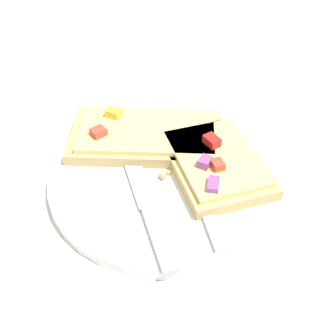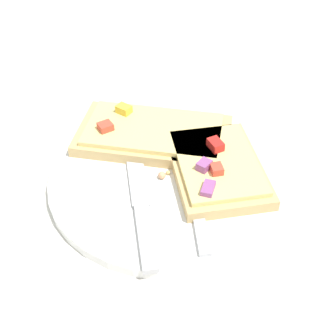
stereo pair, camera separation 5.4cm
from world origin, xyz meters
The scene contains 7 objects.
ground_plane centered at (0.00, 0.00, 0.00)m, with size 4.00×4.00×0.00m, color beige.
plate centered at (0.00, 0.00, 0.01)m, with size 0.28×0.28×0.01m.
fork centered at (0.02, 0.02, 0.01)m, with size 0.18×0.14×0.01m.
knife centered at (0.01, -0.05, 0.01)m, with size 0.20×0.14×0.01m.
pizza_slice_main centered at (-0.06, 0.03, 0.02)m, with size 0.21×0.20×0.03m.
pizza_slice_corner centered at (0.04, 0.04, 0.02)m, with size 0.17×0.16×0.03m.
crumb_scatter centered at (0.05, 0.03, 0.02)m, with size 0.09×0.07×0.01m.
Camera 2 is at (0.30, -0.27, 0.38)m, focal length 50.00 mm.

